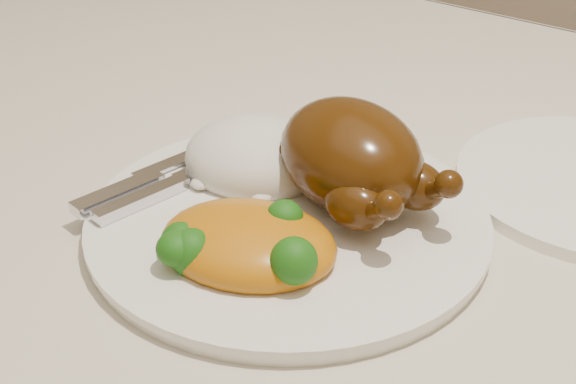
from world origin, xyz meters
The scene contains 7 objects.
dining_table centered at (0.00, 0.00, 0.67)m, with size 1.60×0.90×0.76m.
tablecloth centered at (0.00, 0.00, 0.74)m, with size 1.73×1.03×0.18m.
dinner_plate centered at (-0.03, -0.04, 0.77)m, with size 0.30×0.30×0.01m, color white.
roast_chicken centered at (0.00, 0.00, 0.82)m, with size 0.17×0.13×0.08m.
rice_mound centered at (-0.09, -0.01, 0.79)m, with size 0.14×0.13×0.06m.
mac_and_cheese centered at (-0.02, -0.10, 0.79)m, with size 0.15×0.13×0.05m.
cutlery centered at (-0.14, -0.08, 0.79)m, with size 0.05×0.19×0.01m.
Camera 1 is at (0.28, -0.44, 1.10)m, focal length 50.00 mm.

